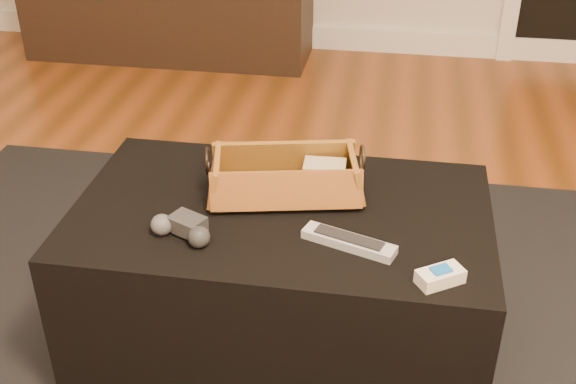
% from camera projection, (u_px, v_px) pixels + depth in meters
% --- Properties ---
extents(baseboard, '(5.00, 0.04, 0.12)m').
position_uv_depth(baseboard, '(343.00, 39.00, 3.90)').
color(baseboard, white).
rests_on(baseboard, floor).
extents(media_cabinet, '(1.46, 0.45, 0.57)m').
position_uv_depth(media_cabinet, '(168.00, 1.00, 3.72)').
color(media_cabinet, black).
rests_on(media_cabinet, floor).
extents(area_rug, '(2.60, 2.00, 0.01)m').
position_uv_depth(area_rug, '(279.00, 354.00, 1.91)').
color(area_rug, black).
rests_on(area_rug, floor).
extents(ottoman, '(1.00, 0.60, 0.42)m').
position_uv_depth(ottoman, '(282.00, 278.00, 1.84)').
color(ottoman, black).
rests_on(ottoman, area_rug).
extents(tv_remote, '(0.20, 0.10, 0.02)m').
position_uv_depth(tv_remote, '(278.00, 189.00, 1.76)').
color(tv_remote, black).
rests_on(tv_remote, wicker_basket).
extents(cloth_bundle, '(0.11, 0.07, 0.06)m').
position_uv_depth(cloth_bundle, '(325.00, 173.00, 1.79)').
color(cloth_bundle, tan).
rests_on(cloth_bundle, wicker_basket).
extents(wicker_basket, '(0.41, 0.27, 0.13)m').
position_uv_depth(wicker_basket, '(285.00, 179.00, 1.76)').
color(wicker_basket, '#B27528').
rests_on(wicker_basket, ottoman).
extents(game_controller, '(0.16, 0.12, 0.05)m').
position_uv_depth(game_controller, '(183.00, 228.00, 1.61)').
color(game_controller, '#262628').
rests_on(game_controller, ottoman).
extents(silver_remote, '(0.22, 0.12, 0.02)m').
position_uv_depth(silver_remote, '(349.00, 241.00, 1.59)').
color(silver_remote, '#B9BAC1').
rests_on(silver_remote, ottoman).
extents(cream_gadget, '(0.11, 0.09, 0.04)m').
position_uv_depth(cream_gadget, '(440.00, 276.00, 1.48)').
color(cream_gadget, silver).
rests_on(cream_gadget, ottoman).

